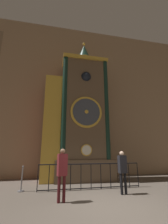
{
  "coord_description": "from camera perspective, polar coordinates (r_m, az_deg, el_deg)",
  "views": [
    {
      "loc": [
        -1.91,
        -5.03,
        1.79
      ],
      "look_at": [
        0.02,
        4.5,
        4.25
      ],
      "focal_mm": 24.0,
      "sensor_mm": 36.0,
      "label": 1
    }
  ],
  "objects": [
    {
      "name": "cathedral_back_wall",
      "position": [
        11.95,
        -1.98,
        6.4
      ],
      "size": [
        24.0,
        0.32,
        12.01
      ],
      "color": "#997A5B",
      "rests_on": "ground_plane"
    },
    {
      "name": "ground_plane",
      "position": [
        5.67,
        10.47,
        -32.41
      ],
      "size": [
        28.0,
        28.0,
        0.0
      ],
      "primitive_type": "plane",
      "color": "brown"
    },
    {
      "name": "visitor_far",
      "position": [
        7.05,
        14.47,
        -19.91
      ],
      "size": [
        0.36,
        0.25,
        1.73
      ],
      "rotation": [
        0.0,
        0.0,
        0.11
      ],
      "color": "black",
      "rests_on": "ground_plane"
    },
    {
      "name": "stanchion_post",
      "position": [
        7.93,
        -22.7,
        -23.63
      ],
      "size": [
        0.28,
        0.28,
        1.08
      ],
      "color": "gray",
      "rests_on": "ground_plane"
    },
    {
      "name": "visitor_near",
      "position": [
        5.92,
        -8.33,
        -20.77
      ],
      "size": [
        0.39,
        0.3,
        1.83
      ],
      "rotation": [
        0.0,
        0.0,
        0.26
      ],
      "color": "#461518",
      "rests_on": "ground_plane"
    },
    {
      "name": "railing_fence",
      "position": [
        7.73,
        2.7,
        -22.8
      ],
      "size": [
        4.92,
        0.05,
        1.15
      ],
      "color": "black",
      "rests_on": "ground_plane"
    },
    {
      "name": "clock_tower",
      "position": [
        9.87,
        -2.04,
        -1.48
      ],
      "size": [
        4.36,
        1.78,
        9.67
      ],
      "color": "brown",
      "rests_on": "ground_plane"
    }
  ]
}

